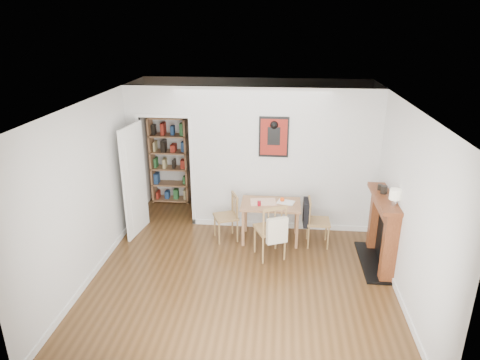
# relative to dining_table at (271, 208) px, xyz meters

# --- Properties ---
(ground) EXTENTS (5.20, 5.20, 0.00)m
(ground) POSITION_rel_dining_table_xyz_m (-0.39, -0.87, -0.61)
(ground) COLOR #52341A
(ground) RESTS_ON ground
(room_shell) EXTENTS (5.20, 5.20, 5.20)m
(room_shell) POSITION_rel_dining_table_xyz_m (-0.29, 0.47, 0.69)
(room_shell) COLOR silver
(room_shell) RESTS_ON ground
(dining_table) EXTENTS (1.02, 0.65, 0.70)m
(dining_table) POSITION_rel_dining_table_xyz_m (0.00, 0.00, 0.00)
(dining_table) COLOR #A3724C
(dining_table) RESTS_ON ground
(chair_left) EXTENTS (0.55, 0.55, 0.85)m
(chair_left) POSITION_rel_dining_table_xyz_m (-0.78, -0.06, -0.19)
(chair_left) COLOR #9D7449
(chair_left) RESTS_ON ground
(chair_right) EXTENTS (0.49, 0.43, 0.85)m
(chair_right) POSITION_rel_dining_table_xyz_m (0.80, -0.10, -0.17)
(chair_right) COLOR #9D7449
(chair_right) RESTS_ON ground
(chair_front) EXTENTS (0.64, 0.67, 0.97)m
(chair_front) POSITION_rel_dining_table_xyz_m (0.02, -0.58, -0.12)
(chair_front) COLOR #9D7449
(chair_front) RESTS_ON ground
(bookshelf) EXTENTS (0.78, 0.31, 1.86)m
(bookshelf) POSITION_rel_dining_table_xyz_m (-2.16, 1.53, 0.30)
(bookshelf) COLOR #A3724C
(bookshelf) RESTS_ON ground
(fireplace) EXTENTS (0.45, 1.25, 1.16)m
(fireplace) POSITION_rel_dining_table_xyz_m (1.77, -0.62, 0.00)
(fireplace) COLOR brown
(fireplace) RESTS_ON ground
(red_glass) EXTENTS (0.06, 0.06, 0.08)m
(red_glass) POSITION_rel_dining_table_xyz_m (-0.20, -0.11, 0.12)
(red_glass) COLOR maroon
(red_glass) RESTS_ON dining_table
(orange_fruit) EXTENTS (0.08, 0.08, 0.08)m
(orange_fruit) POSITION_rel_dining_table_xyz_m (0.19, 0.09, 0.12)
(orange_fruit) COLOR #FF4D0D
(orange_fruit) RESTS_ON dining_table
(placemat) EXTENTS (0.48, 0.38, 0.00)m
(placemat) POSITION_rel_dining_table_xyz_m (-0.13, 0.05, 0.09)
(placemat) COLOR beige
(placemat) RESTS_ON dining_table
(notebook) EXTENTS (0.33, 0.28, 0.01)m
(notebook) POSITION_rel_dining_table_xyz_m (0.26, 0.06, 0.09)
(notebook) COLOR white
(notebook) RESTS_ON dining_table
(mantel_lamp) EXTENTS (0.15, 0.15, 0.24)m
(mantel_lamp) POSITION_rel_dining_table_xyz_m (1.78, -0.93, 0.70)
(mantel_lamp) COLOR silver
(mantel_lamp) RESTS_ON fireplace
(ceramic_jar_a) EXTENTS (0.10, 0.10, 0.12)m
(ceramic_jar_a) POSITION_rel_dining_table_xyz_m (1.73, -0.51, 0.61)
(ceramic_jar_a) COLOR black
(ceramic_jar_a) RESTS_ON fireplace
(ceramic_jar_b) EXTENTS (0.07, 0.07, 0.09)m
(ceramic_jar_b) POSITION_rel_dining_table_xyz_m (1.70, -0.36, 0.59)
(ceramic_jar_b) COLOR black
(ceramic_jar_b) RESTS_ON fireplace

